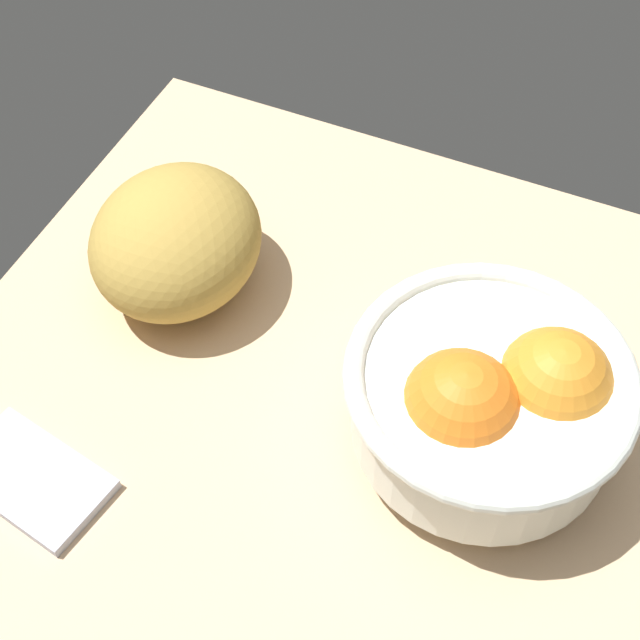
# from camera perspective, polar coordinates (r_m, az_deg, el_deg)

# --- Properties ---
(ground_plane) EXTENTS (0.69, 0.63, 0.03)m
(ground_plane) POSITION_cam_1_polar(r_m,az_deg,el_deg) (0.79, 1.89, -5.76)
(ground_plane) COLOR #D4AE85
(fruit_bowl) EXTENTS (0.22, 0.22, 0.12)m
(fruit_bowl) POSITION_cam_1_polar(r_m,az_deg,el_deg) (0.71, 10.38, -4.75)
(fruit_bowl) COLOR white
(fruit_bowl) RESTS_ON ground
(bread_loaf) EXTENTS (0.16, 0.17, 0.11)m
(bread_loaf) POSITION_cam_1_polar(r_m,az_deg,el_deg) (0.82, -8.76, 4.77)
(bread_loaf) COLOR #B08E3E
(bread_loaf) RESTS_ON ground
(napkin_folded) EXTENTS (0.13, 0.09, 0.01)m
(napkin_folded) POSITION_cam_1_polar(r_m,az_deg,el_deg) (0.77, -17.12, -9.23)
(napkin_folded) COLOR #B2B6C7
(napkin_folded) RESTS_ON ground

